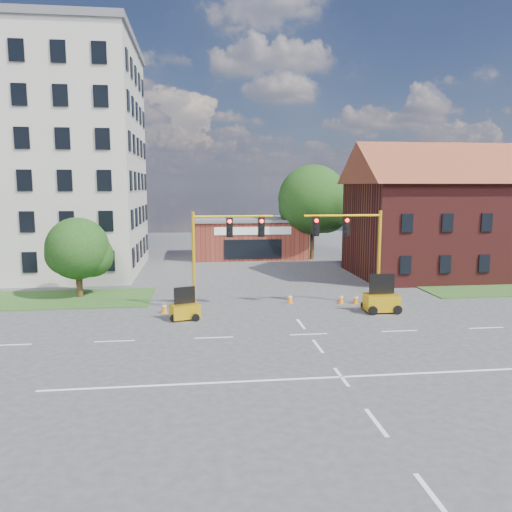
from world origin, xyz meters
name	(u,v)px	position (x,y,z in m)	size (l,w,h in m)	color
ground	(309,334)	(0.00, 0.00, 0.00)	(120.00, 120.00, 0.00)	#403F42
lane_markings	(323,353)	(0.00, -3.00, 0.01)	(60.00, 36.00, 0.01)	white
office_block	(34,157)	(-20.00, 21.90, 10.31)	(18.40, 15.40, 20.60)	#B9B4A2
brick_shop	(249,237)	(0.00, 29.98, 2.16)	(12.40, 8.40, 4.30)	maroon
townhouse_row	(471,207)	(18.00, 16.00, 5.93)	(21.00, 11.00, 11.50)	#511A18
tree_large	(316,202)	(6.88, 27.08, 6.10)	(7.75, 7.38, 10.06)	#392714
tree_nw_front	(81,250)	(-13.78, 10.58, 3.33)	(4.53, 4.31, 5.64)	#392714
signal_mast_west	(220,248)	(-4.36, 6.00, 3.92)	(5.30, 0.60, 6.20)	gray
signal_mast_east	(355,246)	(4.36, 6.00, 3.92)	(5.30, 0.60, 6.20)	gray
trailer_west	(185,310)	(-6.55, 3.83, 0.58)	(1.88, 1.53, 1.84)	yellow
trailer_east	(381,301)	(5.53, 4.12, 0.72)	(2.07, 1.43, 2.29)	yellow
cone_a	(164,308)	(-7.85, 5.46, 0.34)	(0.40, 0.40, 0.70)	orange
cone_b	(290,298)	(0.33, 7.07, 0.34)	(0.40, 0.40, 0.70)	orange
cone_c	(341,299)	(3.70, 6.59, 0.34)	(0.40, 0.40, 0.70)	orange
cone_d	(356,299)	(4.66, 6.40, 0.34)	(0.40, 0.40, 0.70)	orange
pickup_white	(429,269)	(13.62, 14.35, 0.84)	(2.77, 6.02, 1.67)	white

